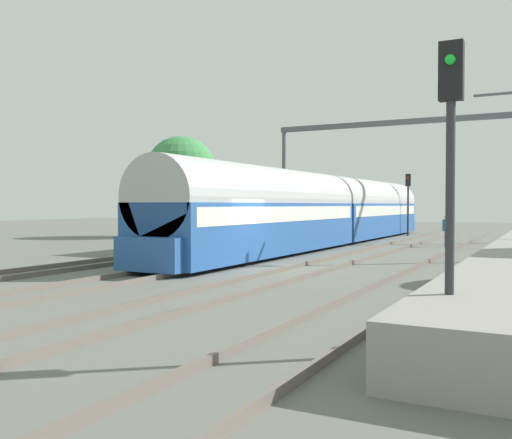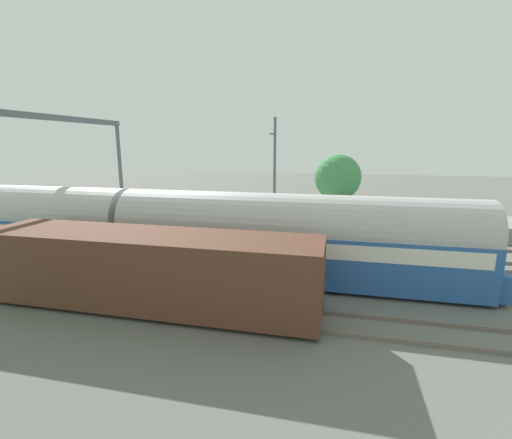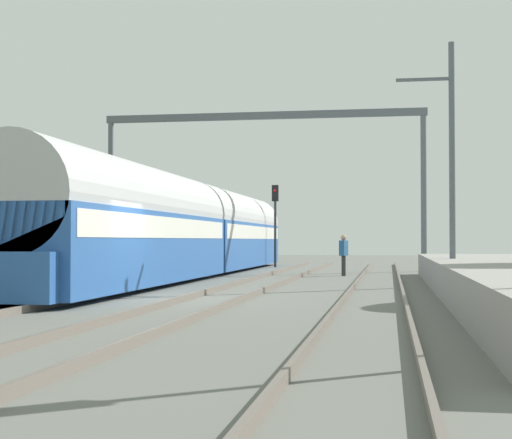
{
  "view_description": "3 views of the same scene",
  "coord_description": "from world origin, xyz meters",
  "views": [
    {
      "loc": [
        9.42,
        -18.6,
        2.28
      ],
      "look_at": [
        -1.95,
        3.3,
        1.65
      ],
      "focal_mm": 40.17,
      "sensor_mm": 36.0,
      "label": 1
    },
    {
      "loc": [
        -17.54,
        2.19,
        6.13
      ],
      "look_at": [
        -0.24,
        6.17,
        2.38
      ],
      "focal_mm": 25.16,
      "sensor_mm": 36.0,
      "label": 2
    },
    {
      "loc": [
        6.21,
        -20.1,
        1.51
      ],
      "look_at": [
        -0.97,
        23.08,
        2.63
      ],
      "focal_mm": 56.32,
      "sensor_mm": 36.0,
      "label": 3
    }
  ],
  "objects": [
    {
      "name": "catenary_pole_east_mid",
      "position": [
        8.2,
        6.74,
        4.15
      ],
      "size": [
        1.9,
        0.2,
        8.0
      ],
      "color": "#565C64",
      "rests_on": "ground"
    },
    {
      "name": "railway_signal_far",
      "position": [
        -0.03,
        23.91,
        2.95
      ],
      "size": [
        0.36,
        0.3,
        4.56
      ],
      "color": "#2D2D33",
      "rests_on": "ground"
    },
    {
      "name": "track_far_east",
      "position": [
        5.85,
        0.0,
        0.08
      ],
      "size": [
        1.52,
        60.0,
        0.16
      ],
      "color": "#6B6057",
      "rests_on": "ground"
    },
    {
      "name": "passenger_train",
      "position": [
        -1.95,
        12.26,
        1.97
      ],
      "size": [
        2.93,
        32.85,
        3.82
      ],
      "color": "#28569E",
      "rests_on": "ground"
    },
    {
      "name": "ground",
      "position": [
        0.0,
        0.0,
        0.0
      ],
      "size": [
        120.0,
        120.0,
        0.0
      ],
      "primitive_type": "plane",
      "color": "slate"
    },
    {
      "name": "track_east",
      "position": [
        1.95,
        0.0,
        0.08
      ],
      "size": [
        1.52,
        60.0,
        0.16
      ],
      "color": "#6B6057",
      "rests_on": "ground"
    },
    {
      "name": "person_crossing",
      "position": [
        4.32,
        13.67,
        1.03
      ],
      "size": [
        0.37,
        0.46,
        1.73
      ],
      "rotation": [
        0.0,
        0.0,
        4.33
      ],
      "color": "#2F2F2F",
      "rests_on": "ground"
    },
    {
      "name": "track_west",
      "position": [
        -1.95,
        0.0,
        0.08
      ],
      "size": [
        1.52,
        60.0,
        0.16
      ],
      "color": "#6B6057",
      "rests_on": "ground"
    },
    {
      "name": "freight_car",
      "position": [
        -5.85,
        9.01,
        1.47
      ],
      "size": [
        2.8,
        13.0,
        2.7
      ],
      "color": "#563323",
      "rests_on": "ground"
    },
    {
      "name": "catenary_gantry",
      "position": [
        0.0,
        19.06,
        5.88
      ],
      "size": [
        16.09,
        0.28,
        7.86
      ],
      "color": "#565C64",
      "rests_on": "ground"
    }
  ]
}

